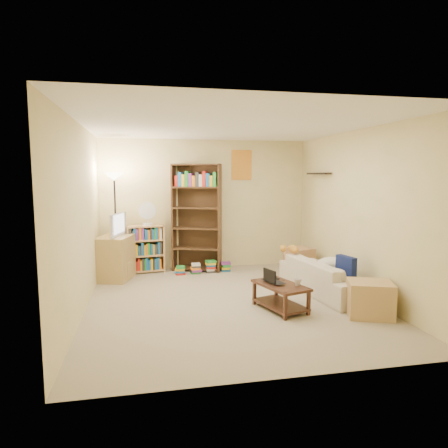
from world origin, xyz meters
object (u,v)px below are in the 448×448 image
(television, at_px, (114,225))
(desk_fan, at_px, (147,213))
(floor_lamp, at_px, (115,195))
(side_table, at_px, (299,261))
(end_cabinet, at_px, (370,299))
(tall_bookshelf, at_px, (197,215))
(short_bookshelf, at_px, (145,249))
(mug, at_px, (298,282))
(sofa, at_px, (326,277))
(laptop, at_px, (276,281))
(coffee_table, at_px, (280,294))
(tabby_cat, at_px, (291,249))
(tv_stand, at_px, (115,258))

(television, height_order, desk_fan, desk_fan)
(floor_lamp, relative_size, side_table, 3.85)
(desk_fan, bearing_deg, end_cabinet, -46.69)
(tall_bookshelf, bearing_deg, side_table, 1.42)
(short_bookshelf, relative_size, end_cabinet, 1.62)
(mug, relative_size, floor_lamp, 0.06)
(floor_lamp, xyz_separation_m, side_table, (3.29, -0.35, -1.24))
(sofa, relative_size, tall_bookshelf, 0.91)
(laptop, bearing_deg, television, 26.44)
(television, height_order, side_table, television)
(laptop, relative_size, side_table, 0.89)
(sofa, bearing_deg, coffee_table, 114.86)
(short_bookshelf, bearing_deg, tabby_cat, -36.49)
(coffee_table, xyz_separation_m, mug, (0.20, -0.12, 0.18))
(sofa, height_order, floor_lamp, floor_lamp)
(coffee_table, distance_m, television, 3.20)
(short_bookshelf, height_order, floor_lamp, floor_lamp)
(tv_stand, xyz_separation_m, desk_fan, (0.57, 0.38, 0.74))
(sofa, distance_m, end_cabinet, 1.08)
(mug, xyz_separation_m, floor_lamp, (-2.48, 2.31, 1.08))
(floor_lamp, xyz_separation_m, end_cabinet, (3.33, -2.66, -1.26))
(mug, bearing_deg, desk_fan, 126.63)
(coffee_table, height_order, television, television)
(tall_bookshelf, relative_size, floor_lamp, 1.09)
(tabby_cat, distance_m, tv_stand, 3.06)
(tv_stand, height_order, side_table, tv_stand)
(floor_lamp, bearing_deg, end_cabinet, -38.63)
(mug, distance_m, tv_stand, 3.34)
(laptop, distance_m, desk_fan, 3.03)
(desk_fan, distance_m, floor_lamp, 0.72)
(laptop, xyz_separation_m, side_table, (1.04, 1.75, -0.13))
(sofa, relative_size, television, 2.65)
(floor_lamp, bearing_deg, coffee_table, -43.78)
(sofa, height_order, mug, sofa)
(mug, distance_m, floor_lamp, 3.55)
(tall_bookshelf, bearing_deg, television, -146.02)
(mug, distance_m, television, 3.39)
(tabby_cat, xyz_separation_m, coffee_table, (-0.63, -1.25, -0.37))
(laptop, xyz_separation_m, tv_stand, (-2.27, 2.01, 0.01))
(sofa, distance_m, side_table, 1.24)
(desk_fan, xyz_separation_m, floor_lamp, (-0.55, -0.29, 0.36))
(laptop, bearing_deg, tabby_cat, -51.65)
(mug, relative_size, side_table, 0.23)
(laptop, height_order, side_table, side_table)
(sofa, relative_size, floor_lamp, 0.99)
(tabby_cat, relative_size, short_bookshelf, 0.46)
(sofa, relative_size, tv_stand, 2.42)
(mug, bearing_deg, coffee_table, 148.98)
(tabby_cat, distance_m, floor_lamp, 3.19)
(coffee_table, height_order, mug, mug)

